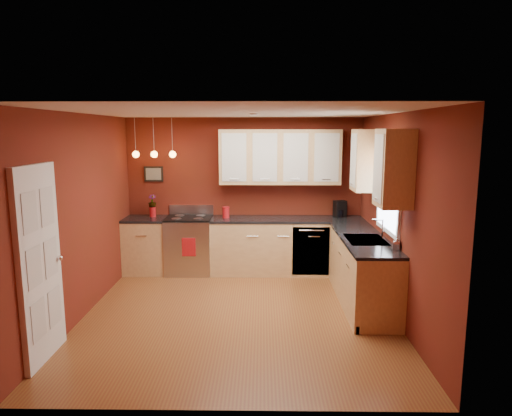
{
  "coord_description": "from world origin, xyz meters",
  "views": [
    {
      "loc": [
        0.31,
        -5.67,
        2.38
      ],
      "look_at": [
        0.22,
        1.0,
        1.25
      ],
      "focal_mm": 32.0,
      "sensor_mm": 36.0,
      "label": 1
    }
  ],
  "objects_px": {
    "sink": "(366,241)",
    "coffee_maker": "(340,209)",
    "gas_range": "(190,244)",
    "red_canister": "(226,212)",
    "soap_pump": "(397,243)"
  },
  "relations": [
    {
      "from": "sink",
      "to": "coffee_maker",
      "type": "height_order",
      "value": "sink"
    },
    {
      "from": "gas_range",
      "to": "sink",
      "type": "distance_m",
      "value": 3.05
    },
    {
      "from": "soap_pump",
      "to": "red_canister",
      "type": "bearing_deg",
      "value": 137.46
    },
    {
      "from": "sink",
      "to": "coffee_maker",
      "type": "distance_m",
      "value": 1.65
    },
    {
      "from": "sink",
      "to": "red_canister",
      "type": "relative_size",
      "value": 3.77
    },
    {
      "from": "soap_pump",
      "to": "coffee_maker",
      "type": "bearing_deg",
      "value": 98.4
    },
    {
      "from": "red_canister",
      "to": "coffee_maker",
      "type": "xyz_separation_m",
      "value": [
        1.92,
        0.13,
        0.03
      ]
    },
    {
      "from": "sink",
      "to": "soap_pump",
      "type": "relative_size",
      "value": 4.12
    },
    {
      "from": "coffee_maker",
      "to": "gas_range",
      "type": "bearing_deg",
      "value": 168.42
    },
    {
      "from": "red_canister",
      "to": "coffee_maker",
      "type": "relative_size",
      "value": 0.68
    },
    {
      "from": "gas_range",
      "to": "soap_pump",
      "type": "relative_size",
      "value": 6.53
    },
    {
      "from": "gas_range",
      "to": "coffee_maker",
      "type": "relative_size",
      "value": 4.06
    },
    {
      "from": "gas_range",
      "to": "sink",
      "type": "height_order",
      "value": "sink"
    },
    {
      "from": "sink",
      "to": "red_canister",
      "type": "xyz_separation_m",
      "value": [
        -2.0,
        1.51,
        0.12
      ]
    },
    {
      "from": "red_canister",
      "to": "soap_pump",
      "type": "xyz_separation_m",
      "value": [
        2.25,
        -2.06,
        -0.01
      ]
    }
  ]
}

